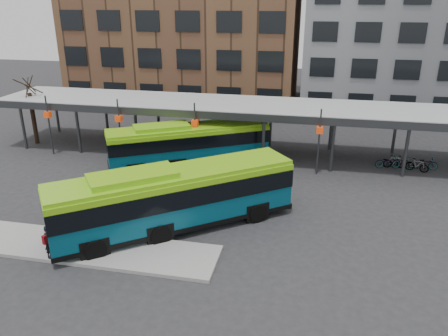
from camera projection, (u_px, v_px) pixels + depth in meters
ground at (202, 231)px, 23.82m from camera, size 120.00×120.00×0.00m
boarding_island at (82, 247)px, 22.11m from camera, size 14.00×3.00×0.18m
canopy at (242, 107)px, 34.13m from camera, size 40.00×6.53×4.80m
tree at (33, 116)px, 37.31m from camera, size 1.64×1.64×5.60m
building_brick at (186, 5)px, 50.87m from camera, size 26.00×14.00×22.00m
building_grey at (422, 16)px, 46.26m from camera, size 24.00×14.00×20.00m
bus_front at (174, 197)px, 23.47m from camera, size 12.21×10.30×3.65m
bus_rear at (188, 143)px, 32.65m from camera, size 11.67×8.15×3.30m
pedestrian at (49, 241)px, 20.84m from camera, size 0.58×0.71×1.68m
bike_rack at (405, 163)px, 32.29m from camera, size 4.53×1.47×0.98m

